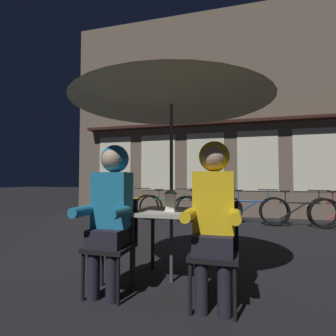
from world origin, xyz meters
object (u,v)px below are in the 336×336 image
Objects in this scene: bicycle_fourth at (251,209)px; bicycle_fifth at (299,212)px; lantern at (171,199)px; bicycle_second at (169,207)px; chair_left at (113,239)px; cafe_table at (171,220)px; bicycle_nearest at (128,206)px; chair_right at (215,246)px; person_left_hooded at (111,202)px; bicycle_third at (206,208)px; person_right_hooded at (214,205)px; patio_umbrella at (171,87)px.

bicycle_fourth is 1.05m from bicycle_fifth.
bicycle_second is (-1.09, 4.03, -0.51)m from lantern.
chair_left is at bearing -152.75° from lantern.
cafe_table is 0.25m from lantern.
chair_right is at bearing -57.93° from bicycle_nearest.
lantern reaches higher than chair_right.
person_left_hooded reaches higher than bicycle_second.
chair_left is 0.52× the size of bicycle_fourth.
person_left_hooded is 0.83× the size of bicycle_fifth.
bicycle_second and bicycle_third have the same top height.
chair_right is at bearing 3.39° from person_left_hooded.
person_left_hooded is at bearing -176.61° from chair_right.
bicycle_second is (-1.07, 3.92, -0.29)m from cafe_table.
lantern is at bearing 27.25° from chair_left.
person_left_hooded is at bearing -120.43° from bicycle_fifth.
cafe_table is 0.67m from person_left_hooded.
bicycle_third is (-0.59, 4.24, -0.14)m from chair_right.
person_right_hooded is 0.83× the size of bicycle_fifth.
chair_right is 0.53× the size of bicycle_nearest.
bicycle_fourth is at bearing 83.80° from chair_right.
bicycle_second is at bearing 176.93° from bicycle_third.
bicycle_second is at bearing 97.67° from person_left_hooded.
cafe_table is at bearing 37.55° from chair_left.
bicycle_fourth is at bearing 83.88° from person_right_hooded.
chair_left is (-0.48, -0.37, -0.15)m from cafe_table.
bicycle_fourth is (1.43, 4.30, -0.14)m from chair_left.
lantern is 0.17× the size of person_right_hooded.
bicycle_fifth is (3.05, -0.16, 0.00)m from bicycle_second.
cafe_table is 0.53× the size of person_right_hooded.
lantern is 4.70m from bicycle_nearest.
cafe_table is at bearing -117.76° from bicycle_fifth.
chair_left reaches higher than bicycle_fifth.
person_right_hooded is 0.83× the size of bicycle_second.
person_right_hooded is at bearing -90.00° from chair_right.
bicycle_third is 0.99× the size of bicycle_fourth.
chair_right is 0.36m from person_right_hooded.
person_right_hooded is 0.85× the size of bicycle_nearest.
lantern is at bearing 150.59° from chair_right.
chair_right is at bearing -109.96° from bicycle_fifth.
bicycle_nearest is at bearing 119.42° from patio_umbrella.
bicycle_third is (0.95, -0.05, 0.00)m from bicycle_second.
chair_left is at bearing -142.45° from patio_umbrella.
person_right_hooded is (0.96, -0.06, 0.36)m from chair_left.
cafe_table is 0.44× the size of bicycle_third.
chair_left is at bearing -142.45° from cafe_table.
person_right_hooded is (0.48, -0.43, -1.21)m from patio_umbrella.
bicycle_third is at bearing -3.07° from bicycle_second.
patio_umbrella reaches higher than person_right_hooded.
bicycle_nearest is at bearing 179.26° from bicycle_fourth.
bicycle_third is at bearing 91.69° from cafe_table.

